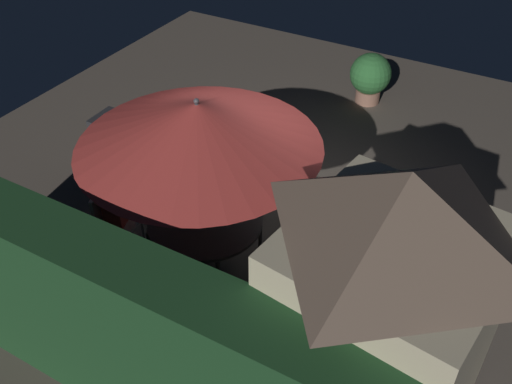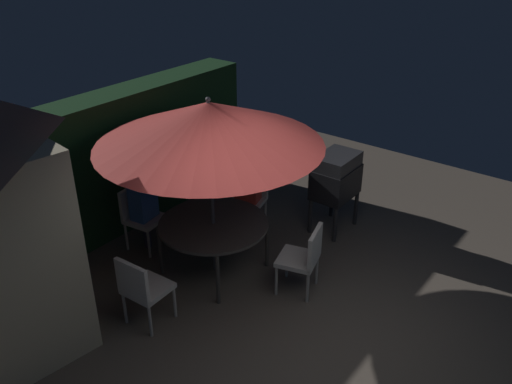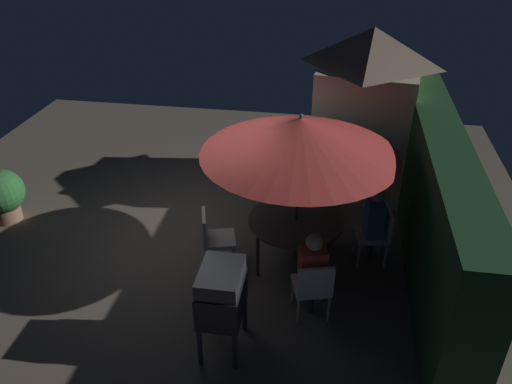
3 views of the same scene
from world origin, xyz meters
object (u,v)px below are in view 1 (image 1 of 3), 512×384
object	(u,v)px
patio_umbrella	(198,125)
bbq_grill	(120,141)
chair_toward_hedge	(303,265)
chair_toward_house	(232,174)
person_in_blue	(159,281)
patio_table	(205,222)
chair_far_side	(158,303)
person_in_red	(116,201)
garden_shed	(384,311)
chair_near_shed	(112,216)
potted_plant_by_shed	(370,76)

from	to	relation	value
patio_umbrella	bbq_grill	bearing A→B (deg)	-20.18
chair_toward_hedge	chair_toward_house	bearing A→B (deg)	-34.13
chair_toward_hedge	person_in_blue	world-z (taller)	person_in_blue
patio_table	chair_far_side	world-z (taller)	chair_far_side
chair_far_side	person_in_red	xyz separation A→B (m)	(1.29, -0.89, 0.26)
person_in_red	garden_shed	bearing A→B (deg)	169.80
garden_shed	chair_toward_hedge	distance (m)	1.88
bbq_grill	chair_far_side	distance (m)	2.82
patio_umbrella	person_in_red	world-z (taller)	patio_umbrella
patio_table	chair_far_side	size ratio (longest dim) A/B	1.56
chair_near_shed	chair_far_side	size ratio (longest dim) A/B	1.00
chair_far_side	potted_plant_by_shed	distance (m)	6.16
chair_near_shed	person_in_red	size ratio (longest dim) A/B	0.71
garden_shed	patio_umbrella	xyz separation A→B (m)	(2.49, -0.97, 0.55)
chair_near_shed	person_in_blue	size ratio (longest dim) A/B	0.71
bbq_grill	chair_near_shed	distance (m)	1.28
patio_table	chair_far_side	distance (m)	1.23
patio_table	bbq_grill	size ratio (longest dim) A/B	1.17
chair_near_shed	chair_toward_hedge	distance (m)	2.52
bbq_grill	person_in_blue	xyz separation A→B (m)	(-2.05, 1.82, -0.06)
garden_shed	chair_near_shed	size ratio (longest dim) A/B	3.29
garden_shed	chair_toward_hedge	world-z (taller)	garden_shed
patio_table	potted_plant_by_shed	world-z (taller)	potted_plant_by_shed
chair_near_shed	person_in_red	bearing A→B (deg)	-164.00
patio_table	chair_toward_house	distance (m)	1.23
patio_table	person_in_red	xyz separation A→B (m)	(1.11, 0.32, 0.11)
patio_umbrella	garden_shed	bearing A→B (deg)	158.79
bbq_grill	chair_toward_house	bearing A→B (deg)	-162.72
chair_near_shed	potted_plant_by_shed	size ratio (longest dim) A/B	0.97
patio_table	person_in_blue	bearing A→B (deg)	98.46
potted_plant_by_shed	person_in_red	distance (m)	5.45
chair_toward_house	patio_table	bearing A→B (deg)	105.92
garden_shed	patio_table	xyz separation A→B (m)	(2.49, -0.97, -0.83)
garden_shed	chair_near_shed	bearing A→B (deg)	-9.62
chair_far_side	person_in_red	size ratio (longest dim) A/B	0.71
bbq_grill	person_in_red	xyz separation A→B (m)	(-0.77, 1.01, -0.06)
chair_near_shed	person_in_red	xyz separation A→B (m)	(-0.08, -0.02, 0.26)
chair_far_side	potted_plant_by_shed	world-z (taller)	potted_plant_by_shed
patio_umbrella	chair_toward_house	size ratio (longest dim) A/B	3.03
chair_toward_hedge	person_in_red	size ratio (longest dim) A/B	0.71
chair_near_shed	chair_far_side	world-z (taller)	same
chair_toward_hedge	potted_plant_by_shed	xyz separation A→B (m)	(1.02, -4.87, -0.01)
person_in_blue	chair_toward_house	bearing A→B (deg)	-77.68
chair_toward_hedge	person_in_red	world-z (taller)	person_in_red
chair_toward_hedge	potted_plant_by_shed	size ratio (longest dim) A/B	0.97
person_in_red	person_in_blue	xyz separation A→B (m)	(-1.28, 0.81, 0.00)
patio_table	chair_toward_house	xyz separation A→B (m)	(0.33, -1.17, -0.15)
bbq_grill	chair_near_shed	xyz separation A→B (m)	(-0.69, 1.03, -0.33)
person_in_blue	bbq_grill	bearing A→B (deg)	-41.58
chair_near_shed	patio_umbrella	bearing A→B (deg)	-164.00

